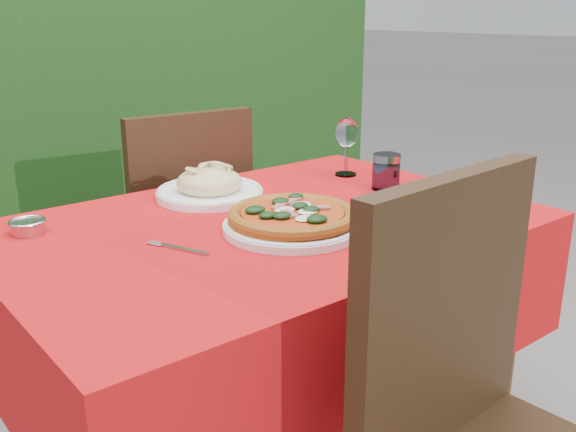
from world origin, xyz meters
TOP-DOWN VIEW (x-y plane):
  - hedge at (0.00, 1.55)m, footprint 3.20×0.55m
  - dining_table at (0.00, 0.00)m, footprint 1.26×0.86m
  - chair_near at (-0.05, -0.67)m, footprint 0.47×0.47m
  - chair_far at (0.12, 0.64)m, footprint 0.45×0.45m
  - pizza_plate at (-0.00, -0.09)m, footprint 0.32×0.32m
  - pasta_plate at (-0.00, 0.26)m, footprint 0.29×0.29m
  - water_glass at (0.43, 0.02)m, footprint 0.08×0.08m
  - wine_glass at (0.45, 0.20)m, footprint 0.07×0.07m
  - fork at (-0.26, -0.05)m, footprint 0.08×0.16m
  - steel_ramekin at (-0.48, 0.27)m, footprint 0.07×0.07m

SIDE VIEW (x-z plane):
  - chair_far at x=0.12m, z-range 0.07..1.00m
  - chair_near at x=-0.05m, z-range 0.07..1.05m
  - dining_table at x=0.00m, z-range 0.22..0.97m
  - fork at x=-0.26m, z-range 0.75..0.75m
  - steel_ramekin at x=-0.48m, z-range 0.75..0.78m
  - pizza_plate at x=0.00m, z-range 0.75..0.81m
  - pasta_plate at x=0.00m, z-range 0.74..0.82m
  - water_glass at x=0.43m, z-range 0.74..0.84m
  - wine_glass at x=0.45m, z-range 0.78..0.96m
  - hedge at x=0.00m, z-range 0.03..1.81m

